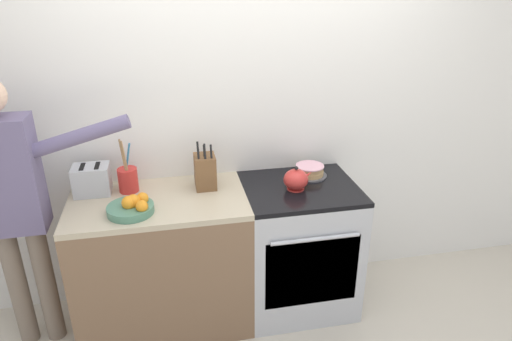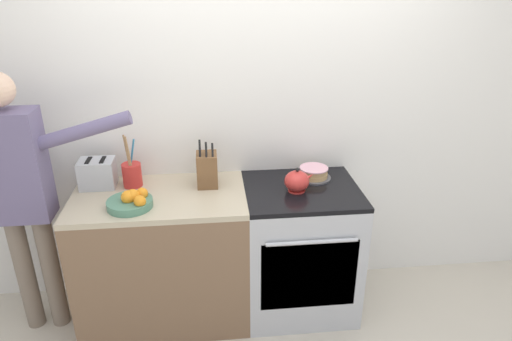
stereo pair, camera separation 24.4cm
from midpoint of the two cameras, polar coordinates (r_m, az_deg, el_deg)
ground_plane at (r=3.12m, az=3.55°, el=-20.11°), size 16.00×16.00×0.00m
wall_back at (r=3.02m, az=2.15°, el=7.15°), size 8.00×0.04×2.60m
counter_cabinet at (r=3.06m, az=-9.14°, el=-10.61°), size 1.07×0.63×0.90m
stove_range at (r=3.13m, az=7.71°, el=-9.69°), size 0.73×0.66×0.90m
layer_cake at (r=3.05m, az=9.50°, el=-0.37°), size 0.23×0.23×0.08m
tea_kettle at (r=2.85m, az=7.61°, el=-1.39°), size 0.19×0.16×0.16m
knife_block at (r=2.88m, az=-3.74°, el=0.10°), size 0.13×0.15×0.31m
utensil_crock at (r=2.96m, az=-12.99°, el=-0.48°), size 0.12×0.12×0.35m
fruit_bowl at (r=2.71m, az=-12.84°, el=-3.82°), size 0.26×0.26×0.11m
toaster at (r=3.00m, az=-17.04°, el=-0.40°), size 0.23×0.16×0.18m
person_baker at (r=2.93m, az=-25.30°, el=-1.92°), size 0.94×0.20×1.68m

